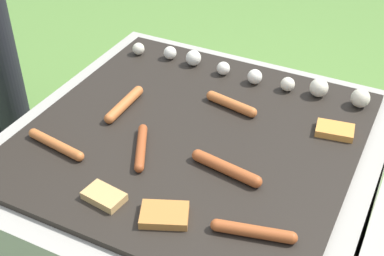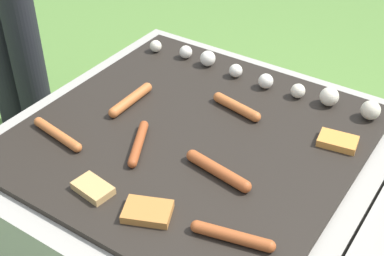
# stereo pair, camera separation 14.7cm
# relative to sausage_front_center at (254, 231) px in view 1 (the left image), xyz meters

# --- Properties ---
(ground_plane) EXTENTS (14.00, 14.00, 0.00)m
(ground_plane) POSITION_rel_sausage_front_center_xyz_m (-0.29, 0.27, -0.47)
(ground_plane) COLOR #567F38
(grill) EXTENTS (1.00, 1.00, 0.46)m
(grill) POSITION_rel_sausage_front_center_xyz_m (-0.29, 0.27, -0.24)
(grill) COLOR #9E998E
(grill) RESTS_ON ground_plane
(sausage_back_center) EXTENTS (0.03, 0.19, 0.03)m
(sausage_back_center) POSITION_rel_sausage_front_center_xyz_m (-0.52, 0.30, 0.00)
(sausage_back_center) COLOR #B7602D
(sausage_back_center) RESTS_ON grill
(sausage_back_left) EXTENTS (0.17, 0.06, 0.03)m
(sausage_back_left) POSITION_rel_sausage_front_center_xyz_m (-0.24, 0.44, 0.00)
(sausage_back_left) COLOR #B7602D
(sausage_back_left) RESTS_ON grill
(sausage_back_right) EXTENTS (0.10, 0.17, 0.03)m
(sausage_back_right) POSITION_rel_sausage_front_center_xyz_m (-0.37, 0.15, -0.00)
(sausage_back_right) COLOR #93421E
(sausage_back_right) RESTS_ON grill
(sausage_mid_right) EXTENTS (0.20, 0.06, 0.03)m
(sausage_mid_right) POSITION_rel_sausage_front_center_xyz_m (-0.14, 0.17, 0.00)
(sausage_mid_right) COLOR #A34C23
(sausage_mid_right) RESTS_ON grill
(sausage_mid_left) EXTENTS (0.20, 0.05, 0.03)m
(sausage_mid_left) POSITION_rel_sausage_front_center_xyz_m (-0.58, 0.05, -0.00)
(sausage_mid_left) COLOR #B7602D
(sausage_mid_left) RESTS_ON grill
(sausage_front_center) EXTENTS (0.19, 0.07, 0.03)m
(sausage_front_center) POSITION_rel_sausage_front_center_xyz_m (0.00, 0.00, 0.00)
(sausage_front_center) COLOR #A34C23
(sausage_front_center) RESTS_ON grill
(bread_slice_center) EXTENTS (0.13, 0.11, 0.02)m
(bread_slice_center) POSITION_rel_sausage_front_center_xyz_m (-0.20, -0.04, -0.00)
(bread_slice_center) COLOR #B27033
(bread_slice_center) RESTS_ON grill
(bread_slice_left) EXTENTS (0.11, 0.08, 0.02)m
(bread_slice_left) POSITION_rel_sausage_front_center_xyz_m (0.06, 0.45, -0.00)
(bread_slice_left) COLOR #D18438
(bread_slice_left) RESTS_ON grill
(bread_slice_right) EXTENTS (0.10, 0.07, 0.02)m
(bread_slice_right) POSITION_rel_sausage_front_center_xyz_m (-0.36, -0.05, -0.00)
(bread_slice_right) COLOR tan
(bread_slice_right) RESTS_ON grill
(mushroom_row) EXTENTS (0.80, 0.07, 0.06)m
(mushroom_row) POSITION_rel_sausage_front_center_xyz_m (-0.22, 0.62, 0.01)
(mushroom_row) COLOR beige
(mushroom_row) RESTS_ON grill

